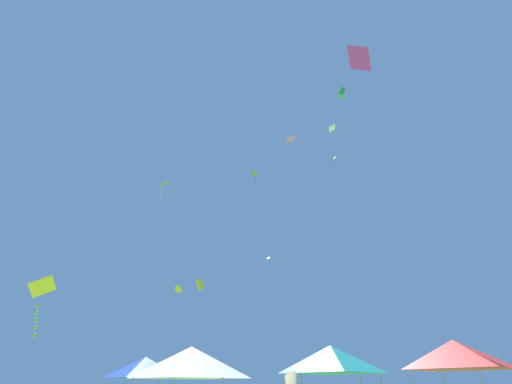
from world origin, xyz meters
The scene contains 15 objects.
canopy_tent_teal centered at (2.70, 9.13, 2.67)m, with size 2.94×2.94×3.15m.
canopy_tent_white centered at (-2.09, 6.24, 2.42)m, with size 2.66×2.66×2.85m.
canopy_tent_red centered at (7.29, 8.84, 2.80)m, with size 3.08×3.08×3.30m.
canopy_tent_blue centered at (-5.89, 12.84, 2.58)m, with size 2.84×2.84×3.04m.
kite_green_box centered at (5.99, 10.91, 19.88)m, with size 0.62×0.34×0.88m.
kite_yellow_delta centered at (-9.25, 28.38, 10.52)m, with size 1.02×0.90×0.74m.
kite_yellow_diamond centered at (-12.13, 12.25, 6.28)m, with size 1.75×1.69×2.93m.
kite_cyan_box centered at (0.43, 29.78, 14.21)m, with size 0.43×0.60×0.51m.
kite_magenta_diamond centered at (4.83, 4.54, 14.62)m, with size 1.19×1.17×0.99m.
kite_pink_diamond centered at (3.37, 23.83, 27.16)m, with size 1.32×1.13×0.63m.
kite_lime_diamond centered at (-11.31, 24.02, 21.11)m, with size 1.18×1.15×2.28m.
kite_white_diamond centered at (7.26, 19.36, 24.47)m, with size 0.82×0.93×0.32m.
kite_lime_box centered at (-0.92, 21.89, 20.68)m, with size 0.68×0.97×1.91m.
kite_purple_delta centered at (7.39, 20.50, 21.44)m, with size 0.98×1.06×1.75m.
kite_yellow_box centered at (-6.44, 25.89, 10.27)m, with size 0.83×0.79×1.07m.
Camera 1 is at (0.36, -4.32, 1.82)m, focal length 21.51 mm.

